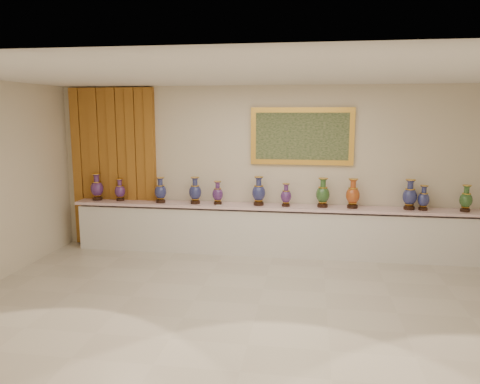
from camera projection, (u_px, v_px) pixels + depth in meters
The scene contains 16 objects.
ground at pixel (259, 304), 6.23m from camera, with size 8.00×8.00×0.00m, color beige.
room at pixel (143, 163), 8.71m from camera, with size 8.00×8.00×8.00m.
counter at pixel (273, 231), 8.36m from camera, with size 7.28×0.48×0.90m.
vase_0 at pixel (97, 188), 8.75m from camera, with size 0.26×0.26×0.50m.
vase_1 at pixel (120, 191), 8.70m from camera, with size 0.22×0.22×0.41m.
vase_2 at pixel (161, 191), 8.51m from camera, with size 0.29×0.29×0.46m.
vase_3 at pixel (195, 192), 8.41m from camera, with size 0.27×0.27×0.48m.
vase_4 at pixel (218, 194), 8.36m from camera, with size 0.22×0.22×0.42m.
vase_5 at pixel (259, 192), 8.26m from camera, with size 0.28×0.28×0.51m.
vase_6 at pixel (286, 196), 8.18m from camera, with size 0.19×0.19×0.41m.
vase_7 at pixel (323, 194), 8.10m from camera, with size 0.29×0.29×0.51m.
vase_8 at pixel (353, 195), 8.02m from camera, with size 0.27×0.27×0.51m.
vase_9 at pixel (410, 196), 7.90m from camera, with size 0.29×0.29×0.51m.
vase_10 at pixel (424, 199), 7.85m from camera, with size 0.23×0.23×0.42m.
vase_11 at pixel (466, 200), 7.73m from camera, with size 0.23×0.23×0.45m.
label_card at pixel (219, 205), 8.29m from camera, with size 0.10×0.06×0.00m, color white.
Camera 1 is at (0.65, -5.86, 2.52)m, focal length 35.00 mm.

